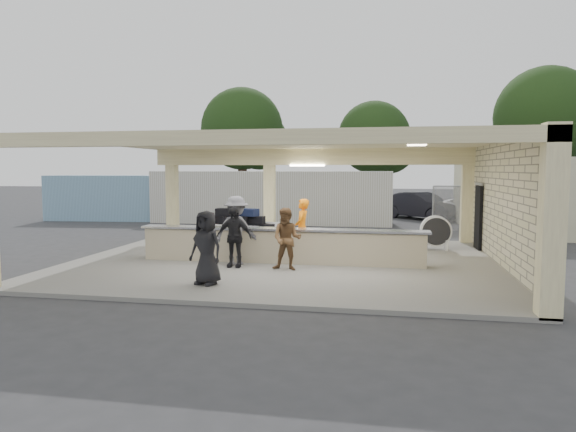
% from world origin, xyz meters
% --- Properties ---
extents(ground, '(120.00, 120.00, 0.00)m').
position_xyz_m(ground, '(0.00, 0.00, 0.00)').
color(ground, '#2D2D2F').
rests_on(ground, ground).
extents(pavilion, '(12.01, 10.00, 3.55)m').
position_xyz_m(pavilion, '(0.21, 0.66, 1.35)').
color(pavilion, slate).
rests_on(pavilion, ground).
extents(baggage_counter, '(8.20, 0.58, 0.98)m').
position_xyz_m(baggage_counter, '(0.00, -0.50, 0.59)').
color(baggage_counter, '#BBAC8B').
rests_on(baggage_counter, pavilion).
extents(luggage_cart, '(2.56, 1.88, 1.35)m').
position_xyz_m(luggage_cart, '(-1.87, 1.57, 0.86)').
color(luggage_cart, white).
rests_on(luggage_cart, pavilion).
extents(drum_fan, '(1.01, 0.56, 1.12)m').
position_xyz_m(drum_fan, '(4.54, 2.77, 0.70)').
color(drum_fan, white).
rests_on(drum_fan, pavilion).
extents(baggage_handler, '(0.36, 0.65, 1.76)m').
position_xyz_m(baggage_handler, '(0.45, 0.49, 0.98)').
color(baggage_handler, orange).
rests_on(baggage_handler, pavilion).
extents(passenger_a, '(0.81, 0.39, 1.64)m').
position_xyz_m(passenger_a, '(0.38, -1.53, 0.92)').
color(passenger_a, brown).
rests_on(passenger_a, pavilion).
extents(passenger_b, '(0.97, 0.37, 1.65)m').
position_xyz_m(passenger_b, '(-1.11, -1.39, 0.92)').
color(passenger_b, black).
rests_on(passenger_b, pavilion).
extents(passenger_c, '(1.22, 1.12, 1.90)m').
position_xyz_m(passenger_c, '(-1.14, -1.06, 1.05)').
color(passenger_c, '#535258').
rests_on(passenger_c, pavilion).
extents(passenger_d, '(0.90, 0.59, 1.70)m').
position_xyz_m(passenger_d, '(-1.12, -3.52, 0.95)').
color(passenger_d, black).
rests_on(passenger_d, pavilion).
extents(car_white_a, '(5.04, 3.58, 1.31)m').
position_xyz_m(car_white_a, '(7.76, 13.73, 0.65)').
color(car_white_a, silver).
rests_on(car_white_a, ground).
extents(car_white_b, '(4.29, 1.79, 1.33)m').
position_xyz_m(car_white_b, '(12.23, 13.93, 0.67)').
color(car_white_b, silver).
rests_on(car_white_b, ground).
extents(car_dark, '(4.34, 4.17, 1.48)m').
position_xyz_m(car_dark, '(4.87, 14.37, 0.74)').
color(car_dark, black).
rests_on(car_dark, ground).
extents(container_white, '(12.18, 2.49, 2.64)m').
position_xyz_m(container_white, '(-2.84, 11.03, 1.32)').
color(container_white, silver).
rests_on(container_white, ground).
extents(container_blue, '(9.42, 3.06, 2.41)m').
position_xyz_m(container_blue, '(-10.41, 11.13, 1.20)').
color(container_blue, '#7FAACC').
rests_on(container_blue, ground).
extents(tree_left, '(6.60, 6.30, 9.00)m').
position_xyz_m(tree_left, '(-7.68, 24.16, 5.59)').
color(tree_left, '#382619').
rests_on(tree_left, ground).
extents(tree_mid, '(6.00, 5.60, 8.00)m').
position_xyz_m(tree_mid, '(2.32, 26.16, 4.96)').
color(tree_mid, '#382619').
rests_on(tree_mid, ground).
extents(tree_right, '(7.20, 7.00, 10.00)m').
position_xyz_m(tree_right, '(14.32, 25.16, 6.21)').
color(tree_right, '#382619').
rests_on(tree_right, ground).
extents(adjacent_building, '(6.00, 8.00, 3.20)m').
position_xyz_m(adjacent_building, '(9.50, 10.00, 1.60)').
color(adjacent_building, beige).
rests_on(adjacent_building, ground).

